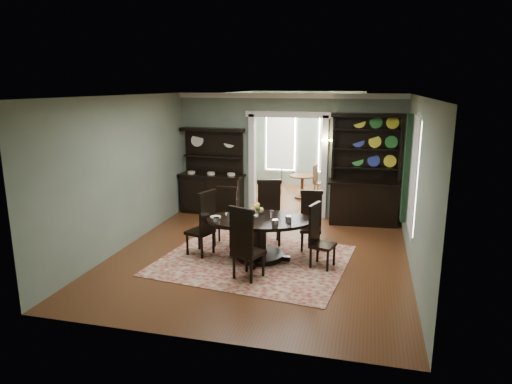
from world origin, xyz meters
TOP-DOWN VIEW (x-y plane):
  - room at (0.00, 0.04)m, footprint 5.51×6.01m
  - parlor at (0.00, 5.53)m, footprint 3.51×3.50m
  - doorway_trim at (0.00, 3.00)m, footprint 2.08×0.25m
  - right_window at (2.69, 0.93)m, footprint 0.15×1.47m
  - wall_sconce at (0.95, 2.85)m, footprint 0.27×0.21m
  - rug at (-0.05, -0.19)m, footprint 3.66×3.23m
  - dining_table at (0.04, -0.08)m, footprint 2.18×2.15m
  - centerpiece at (-0.05, -0.05)m, footprint 1.57×1.01m
  - chair_far_left at (-0.84, 0.58)m, footprint 0.46×0.43m
  - chair_far_mid at (0.01, 0.86)m, footprint 0.60×0.58m
  - chair_far_right at (0.88, 0.74)m, footprint 0.48×0.46m
  - chair_end_left at (-1.02, -0.17)m, footprint 0.57×0.59m
  - chair_end_right at (1.13, -0.18)m, footprint 0.51×0.52m
  - chair_near at (0.02, -1.08)m, footprint 0.60×0.59m
  - sideboard at (-1.88, 2.75)m, footprint 1.66×0.65m
  - welsh_dresser at (1.86, 2.72)m, footprint 1.69×0.72m
  - parlor_table at (0.11, 4.77)m, footprint 0.73×0.73m
  - parlor_chair_left at (-0.61, 4.88)m, footprint 0.38×0.37m
  - parlor_chair_right at (0.59, 4.83)m, footprint 0.44×0.43m

SIDE VIEW (x-z plane):
  - rug at x=-0.05m, z-range 0.00..0.01m
  - parlor_table at x=0.11m, z-range 0.10..0.78m
  - parlor_chair_left at x=-0.61m, z-range 0.03..0.88m
  - parlor_chair_right at x=0.59m, z-range 0.03..1.01m
  - dining_table at x=0.04m, z-range 0.15..0.94m
  - chair_end_right at x=1.13m, z-range 0.03..1.19m
  - chair_far_right at x=0.88m, z-range 0.03..1.20m
  - chair_far_left at x=-0.84m, z-range 0.03..1.21m
  - chair_near at x=0.02m, z-range 0.03..1.31m
  - chair_end_left at x=-1.02m, z-range 0.03..1.31m
  - chair_far_mid at x=0.01m, z-range 0.03..1.34m
  - sideboard at x=-1.88m, z-range -0.32..1.82m
  - centerpiece at x=-0.05m, z-range 0.73..0.99m
  - welsh_dresser at x=1.86m, z-range -0.35..2.21m
  - parlor at x=0.00m, z-range 0.01..3.02m
  - room at x=0.00m, z-range 0.07..3.08m
  - right_window at x=2.69m, z-range 0.54..2.66m
  - doorway_trim at x=0.00m, z-range 0.33..2.90m
  - wall_sconce at x=0.95m, z-range 1.79..1.99m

